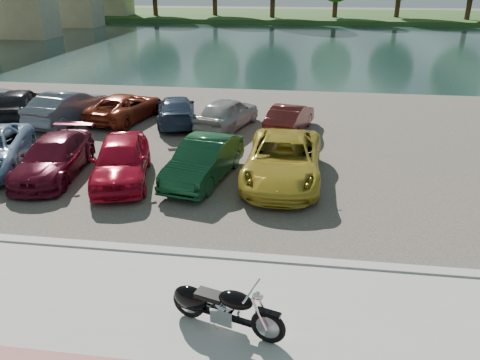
% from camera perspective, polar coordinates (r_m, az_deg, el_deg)
% --- Properties ---
extents(ground, '(200.00, 200.00, 0.00)m').
position_cam_1_polar(ground, '(9.91, -6.93, -15.60)').
color(ground, '#595447').
rests_on(ground, ground).
extents(promenade, '(60.00, 6.00, 0.10)m').
position_cam_1_polar(promenade, '(9.16, -8.57, -19.24)').
color(promenade, '#A6A49D').
rests_on(promenade, ground).
extents(kerb, '(60.00, 0.30, 0.14)m').
position_cam_1_polar(kerb, '(11.44, -4.46, -9.08)').
color(kerb, '#A6A49D').
rests_on(kerb, ground).
extents(parking_lot, '(60.00, 18.00, 0.04)m').
position_cam_1_polar(parking_lot, '(19.53, 1.04, 5.09)').
color(parking_lot, '#3D3731').
rests_on(parking_lot, ground).
extents(river, '(120.00, 40.00, 0.00)m').
position_cam_1_polar(river, '(47.84, 5.39, 16.09)').
color(river, '#192D2C').
rests_on(river, ground).
extents(far_bank, '(120.00, 24.00, 0.60)m').
position_cam_1_polar(far_bank, '(79.63, 6.64, 19.26)').
color(far_bank, '#244418').
rests_on(far_bank, ground).
extents(motorcycle, '(2.27, 0.99, 1.05)m').
position_cam_1_polar(motorcycle, '(9.10, -2.88, -15.04)').
color(motorcycle, black).
rests_on(motorcycle, promenade).
extents(car_3, '(2.24, 4.51, 1.26)m').
position_cam_1_polar(car_3, '(16.82, -21.75, 2.58)').
color(car_3, '#510B1C').
rests_on(car_3, parking_lot).
extents(car_4, '(2.73, 4.52, 1.44)m').
position_cam_1_polar(car_4, '(15.66, -14.29, 2.42)').
color(car_4, '#A80B22').
rests_on(car_4, parking_lot).
extents(car_5, '(2.19, 4.29, 1.35)m').
position_cam_1_polar(car_5, '(15.31, -4.44, 2.42)').
color(car_5, '#103B1F').
rests_on(car_5, parking_lot).
extents(car_6, '(2.49, 5.24, 1.44)m').
position_cam_1_polar(car_6, '(15.26, 5.30, 2.52)').
color(car_6, gold).
rests_on(car_6, parking_lot).
extents(car_8, '(2.61, 4.34, 1.38)m').
position_cam_1_polar(car_8, '(24.67, -25.24, 8.53)').
color(car_8, black).
rests_on(car_8, parking_lot).
extents(car_9, '(2.43, 4.66, 1.46)m').
position_cam_1_polar(car_9, '(22.83, -20.18, 8.37)').
color(car_9, slate).
rests_on(car_9, parking_lot).
extents(car_10, '(2.86, 4.73, 1.23)m').
position_cam_1_polar(car_10, '(22.57, -13.76, 8.67)').
color(car_10, maroon).
rests_on(car_10, parking_lot).
extents(car_11, '(2.78, 4.52, 1.22)m').
position_cam_1_polar(car_11, '(21.61, -7.79, 8.46)').
color(car_11, '#2A3752').
rests_on(car_11, parking_lot).
extents(car_12, '(2.70, 4.28, 1.36)m').
position_cam_1_polar(car_12, '(20.67, -1.57, 8.17)').
color(car_12, '#9B9C97').
rests_on(car_12, parking_lot).
extents(car_13, '(2.12, 3.90, 1.22)m').
position_cam_1_polar(car_13, '(20.26, 6.09, 7.51)').
color(car_13, '#551716').
rests_on(car_13, parking_lot).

